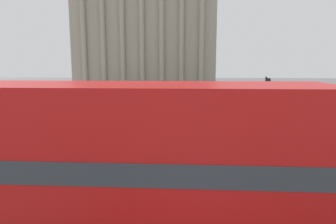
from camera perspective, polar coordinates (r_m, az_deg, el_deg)
name	(u,v)px	position (r m, az deg, el deg)	size (l,w,h in m)	color
double_decker_bus	(89,162)	(6.93, -14.89, -9.21)	(10.43, 2.65, 3.94)	black
plaza_building_left	(147,23)	(61.49, -4.01, 16.51)	(26.61, 14.94, 24.90)	#A39984
traffic_light_near	(77,114)	(13.81, -16.92, -0.40)	(0.42, 0.24, 3.31)	black
traffic_light_mid	(266,94)	(22.51, 18.24, 3.35)	(0.42, 0.24, 3.51)	black
pedestrian_olive	(214,104)	(26.59, 8.70, 1.45)	(0.32, 0.32, 1.59)	#282B33
pedestrian_grey	(321,127)	(18.56, 27.14, -2.59)	(0.32, 0.32, 1.64)	#282B33
pedestrian_yellow	(218,100)	(30.25, 9.57, 2.33)	(0.32, 0.32, 1.59)	#282B33
pedestrian_black	(99,107)	(25.04, -13.00, 0.90)	(0.32, 0.32, 1.62)	#282B33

